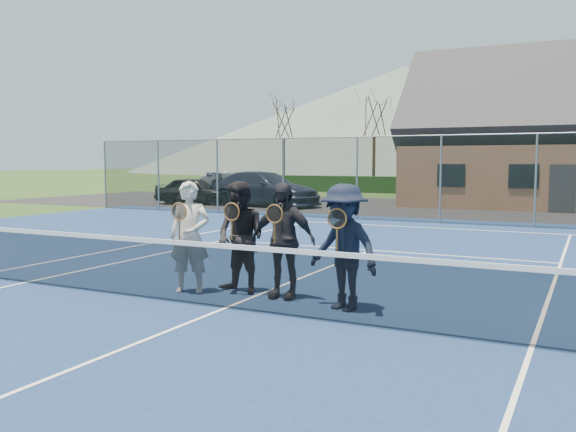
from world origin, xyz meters
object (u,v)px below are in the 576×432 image
player_b (241,237)px  player_c (283,240)px  player_a (190,237)px  car_b (238,188)px  car_a (195,191)px  tennis_net (225,273)px  car_c (265,189)px  player_d (344,247)px

player_b → player_c: 0.77m
player_a → car_b: bearing=119.4°
player_a → player_b: same height
car_b → player_a: (10.20, -18.13, 0.14)m
player_a → car_a: bearing=125.1°
car_b → tennis_net: bearing=-158.7°
car_c → player_a: size_ratio=3.13×
car_a → player_d: (14.42, -16.69, 0.25)m
player_d → player_a: bearing=-179.4°
car_a → car_c: size_ratio=0.70×
player_b → player_d: (1.89, -0.31, -0.00)m
player_c → car_c: bearing=119.8°
player_a → player_c: (1.52, 0.31, -0.00)m
car_a → player_c: 21.12m
tennis_net → player_d: bearing=25.4°
tennis_net → player_a: (-1.11, 0.70, 0.38)m
tennis_net → player_c: player_c is taller
car_a → car_c: bearing=-94.0°
car_b → player_c: player_c is taller
player_b → player_c: bearing=-1.7°
car_c → tennis_net: size_ratio=0.48×
tennis_net → player_d: player_d is taller
car_b → player_b: size_ratio=2.65×
player_b → player_c: same height
car_c → player_c: player_c is taller
car_c → car_a: bearing=104.4°
player_a → player_b: (0.76, 0.33, -0.00)m
player_a → player_c: same height
player_c → player_d: same height
car_b → player_c: bearing=-156.3°
player_b → car_c: bearing=117.8°
car_a → car_b: 2.12m
player_a → player_b: 0.83m
player_d → player_b: bearing=170.8°
car_a → player_b: 20.62m
tennis_net → player_a: 1.37m
car_a → car_c: (3.67, 0.43, 0.15)m
car_b → car_c: car_c is taller
car_b → player_b: (10.95, -17.80, 0.13)m
player_c → player_a: bearing=-168.5°
car_a → player_a: 20.44m
car_b → player_d: bearing=-154.3°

